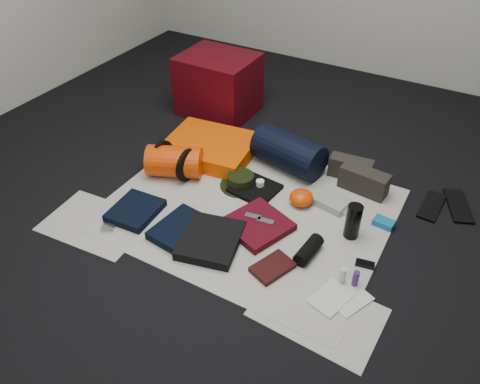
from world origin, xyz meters
The scene contains 37 objects.
floor centered at (0.00, 0.00, -0.01)m, with size 4.50×4.50×0.02m, color black.
newspaper_mat centered at (0.00, 0.00, 0.00)m, with size 1.60×1.30×0.01m, color silver.
newspaper_sheet_front_left centered at (-0.70, -0.55, 0.00)m, with size 0.58×0.40×0.00m, color silver.
newspaper_sheet_front_right centered at (0.65, -0.50, 0.00)m, with size 0.58×0.40×0.00m, color silver.
red_cabinet centered at (-0.78, 0.94, 0.23)m, with size 0.55×0.46×0.46m, color #4A050D.
sleeping_pad centered at (-0.51, 0.38, 0.06)m, with size 0.58×0.48×0.11m, color #F65502.
stuff_sack centered at (-0.58, 0.06, 0.11)m, with size 0.20×0.20×0.35m, color #DF3A03.
sack_strap_left centered at (-0.68, 0.06, 0.11)m, with size 0.22×0.22×0.03m, color black.
sack_strap_right centered at (-0.48, 0.06, 0.11)m, with size 0.22×0.22×0.03m, color black.
navy_duffel centered at (0.03, 0.50, 0.13)m, with size 0.24×0.24×0.46m, color black.
boonie_brim centered at (-0.15, 0.17, 0.01)m, with size 0.26×0.26×0.01m, color black.
boonie_crown centered at (-0.15, 0.17, 0.05)m, with size 0.17×0.17×0.07m, color black.
hiking_boot_left centered at (0.42, 0.60, 0.07)m, with size 0.27×0.10×0.14m, color #2C2722.
hiking_boot_right centered at (0.54, 0.50, 0.08)m, with size 0.30×0.11×0.15m, color #2C2722.
flip_flop_left centered at (0.95, 0.56, 0.01)m, with size 0.11×0.28×0.02m, color black.
flip_flop_right centered at (1.09, 0.64, 0.01)m, with size 0.11×0.31×0.02m, color black.
trousers_navy_a centered at (-0.55, -0.37, 0.03)m, with size 0.25×0.29×0.05m, color black.
trousers_navy_b centered at (-0.21, -0.37, 0.03)m, with size 0.28×0.32×0.05m, color black.
trousers_charcoal centered at (-0.03, -0.37, 0.03)m, with size 0.31×0.35×0.05m, color black.
black_tshirt centered at (-0.05, 0.17, 0.02)m, with size 0.27×0.25×0.03m, color black.
red_shirt centered at (0.13, -0.12, 0.03)m, with size 0.32×0.32×0.04m, color #4A0812.
orange_stuff_sack centered at (0.26, 0.19, 0.05)m, with size 0.14×0.14×0.09m, color #DF3A03.
first_aid_pouch centered at (0.42, 0.27, 0.03)m, with size 0.19×0.14×0.05m, color gray.
water_bottle centered at (0.61, 0.07, 0.11)m, with size 0.08×0.08×0.21m, color black.
speaker centered at (0.46, -0.18, 0.05)m, with size 0.08×0.08×0.20m, color black.
compact_camera centered at (0.54, 0.25, 0.03)m, with size 0.10×0.06×0.04m, color silver.
cyan_case centered at (0.74, 0.25, 0.02)m, with size 0.11×0.07×0.04m, color #10649F.
toiletry_purple centered at (0.75, -0.26, 0.05)m, with size 0.03×0.03×0.10m, color #3F2069.
toiletry_clear centered at (0.68, -0.27, 0.05)m, with size 0.03×0.03×0.10m, color silver.
paperback_book centered at (0.34, -0.37, 0.02)m, with size 0.14×0.21×0.03m, color black.
map_booklet centered at (0.68, -0.40, 0.01)m, with size 0.14×0.21×0.01m, color silver.
map_printout centered at (0.75, -0.35, 0.01)m, with size 0.15×0.20×0.01m, color silver.
sunglasses centered at (0.75, -0.11, 0.02)m, with size 0.10×0.04×0.02m, color black.
key_cluster centered at (-0.60, -0.55, 0.01)m, with size 0.08×0.08×0.01m, color silver.
tape_roll centered at (-0.03, 0.20, 0.05)m, with size 0.05×0.05×0.04m, color white.
energy_bar_a centered at (0.09, -0.10, 0.06)m, with size 0.10×0.04×0.01m, color silver.
energy_bar_b centered at (0.17, -0.10, 0.06)m, with size 0.10×0.04×0.01m, color silver.
Camera 1 is at (1.01, -1.88, 1.81)m, focal length 35.00 mm.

